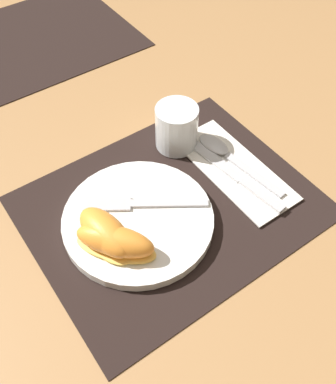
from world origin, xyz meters
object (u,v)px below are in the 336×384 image
object	(u,v)px
knife	(234,174)
citrus_wedge_0	(106,234)
citrus_wedge_1	(115,242)
spoon	(224,152)
fork	(136,204)
plate	(137,219)
juice_glass	(177,129)

from	to	relation	value
knife	citrus_wedge_0	world-z (taller)	citrus_wedge_0
citrus_wedge_0	citrus_wedge_1	xyz separation A→B (m)	(0.00, -0.02, -0.00)
spoon	fork	bearing A→B (deg)	-175.79
plate	fork	bearing A→B (deg)	59.89
knife	citrus_wedge_0	bearing A→B (deg)	179.72
juice_glass	fork	size ratio (longest dim) A/B	0.46
citrus_wedge_1	spoon	bearing A→B (deg)	14.38
citrus_wedge_0	citrus_wedge_1	world-z (taller)	citrus_wedge_0
spoon	citrus_wedge_1	size ratio (longest dim) A/B	1.55
juice_glass	spoon	distance (m)	0.09
plate	spoon	distance (m)	0.20
knife	spoon	bearing A→B (deg)	68.99
juice_glass	knife	distance (m)	0.13
juice_glass	citrus_wedge_0	xyz separation A→B (m)	(-0.21, -0.12, 0.00)
spoon	citrus_wedge_0	xyz separation A→B (m)	(-0.26, -0.05, 0.03)
spoon	citrus_wedge_1	distance (m)	0.27
juice_glass	citrus_wedge_1	world-z (taller)	juice_glass
plate	citrus_wedge_1	bearing A→B (deg)	-149.15
fork	citrus_wedge_0	xyz separation A→B (m)	(-0.07, -0.03, 0.02)
plate	citrus_wedge_0	size ratio (longest dim) A/B	2.06
juice_glass	spoon	size ratio (longest dim) A/B	0.42
spoon	citrus_wedge_0	distance (m)	0.27
fork	citrus_wedge_1	xyz separation A→B (m)	(-0.07, -0.05, 0.02)
knife	fork	world-z (taller)	fork
plate	knife	size ratio (longest dim) A/B	1.06
citrus_wedge_0	plate	bearing A→B (deg)	13.14
plate	citrus_wedge_1	distance (m)	0.07
plate	juice_glass	world-z (taller)	juice_glass
fork	knife	bearing A→B (deg)	-11.05
knife	spoon	xyz separation A→B (m)	(0.02, 0.05, 0.00)
juice_glass	knife	world-z (taller)	juice_glass
fork	spoon	bearing A→B (deg)	4.21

